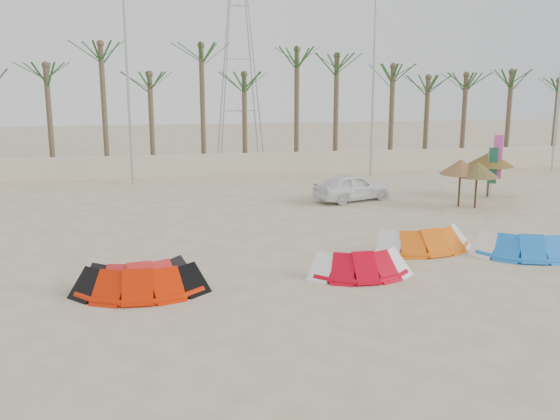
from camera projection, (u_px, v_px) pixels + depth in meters
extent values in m
plane|color=beige|center=(318.00, 303.00, 17.02)|extent=(120.00, 120.00, 0.00)
cube|color=beige|center=(235.00, 164.00, 38.03)|extent=(60.00, 0.30, 1.30)
cylinder|color=brown|center=(167.00, 120.00, 38.23)|extent=(0.32, 0.32, 6.50)
ellipsoid|color=#194719|center=(165.00, 66.00, 37.52)|extent=(4.00, 4.00, 2.40)
cylinder|color=brown|center=(325.00, 118.00, 39.91)|extent=(0.32, 0.32, 6.50)
ellipsoid|color=#194719|center=(326.00, 66.00, 39.20)|extent=(4.00, 4.00, 2.40)
cylinder|color=brown|center=(470.00, 116.00, 41.60)|extent=(0.32, 0.32, 6.50)
ellipsoid|color=#194719|center=(474.00, 66.00, 40.89)|extent=(4.00, 4.00, 2.40)
cylinder|color=#A5A8AD|center=(128.00, 84.00, 34.03)|extent=(0.14, 0.14, 11.00)
cylinder|color=#A5A8AD|center=(373.00, 83.00, 36.39)|extent=(0.14, 0.14, 11.00)
cylinder|color=#A5A8AD|center=(560.00, 83.00, 38.42)|extent=(0.14, 0.14, 11.00)
cylinder|color=red|center=(140.00, 286.00, 18.15)|extent=(2.91, 0.58, 0.20)
cube|color=black|center=(94.00, 282.00, 17.99)|extent=(0.74, 1.17, 0.40)
cube|color=black|center=(185.00, 277.00, 18.43)|extent=(0.74, 1.17, 0.40)
cylinder|color=red|center=(140.00, 292.00, 17.65)|extent=(3.43, 0.33, 0.20)
cube|color=black|center=(84.00, 289.00, 17.45)|extent=(0.64, 1.12, 0.40)
cube|color=black|center=(195.00, 282.00, 17.97)|extent=(0.64, 1.12, 0.40)
cylinder|color=red|center=(361.00, 274.00, 19.16)|extent=(2.83, 0.20, 0.20)
cube|color=white|center=(320.00, 271.00, 19.01)|extent=(0.60, 1.10, 0.40)
cube|color=white|center=(399.00, 266.00, 19.44)|extent=(0.60, 1.10, 0.40)
cylinder|color=#ED5F0B|center=(425.00, 248.00, 22.02)|extent=(3.38, 0.85, 0.20)
cube|color=white|center=(382.00, 245.00, 21.82)|extent=(0.80, 1.19, 0.40)
cube|color=white|center=(464.00, 241.00, 22.34)|extent=(0.80, 1.19, 0.40)
cylinder|color=blue|center=(528.00, 254.00, 21.26)|extent=(3.20, 1.22, 0.20)
cube|color=white|center=(486.00, 251.00, 21.07)|extent=(0.91, 1.23, 0.40)
cylinder|color=#4C331E|center=(460.00, 184.00, 28.99)|extent=(0.10, 0.10, 2.13)
cone|color=#97653B|center=(461.00, 167.00, 28.81)|extent=(1.93, 1.93, 0.70)
cylinder|color=#4C331E|center=(476.00, 186.00, 28.64)|extent=(0.10, 0.10, 2.07)
cone|color=brown|center=(477.00, 169.00, 28.47)|extent=(1.93, 1.93, 0.70)
cylinder|color=#4C331E|center=(489.00, 175.00, 31.26)|extent=(0.10, 0.10, 2.18)
cone|color=brown|center=(490.00, 159.00, 31.08)|extent=(2.32, 2.32, 0.70)
cylinder|color=#A5A8AD|center=(492.00, 165.00, 30.68)|extent=(0.04, 0.04, 3.35)
cube|color=#EB47BA|center=(497.00, 157.00, 30.63)|extent=(0.40, 0.17, 2.18)
cylinder|color=#A5A8AD|center=(488.00, 172.00, 30.58)|extent=(0.04, 0.04, 2.71)
cube|color=#1A5B3F|center=(492.00, 165.00, 30.54)|extent=(0.40, 0.18, 1.76)
imported|color=white|center=(352.00, 187.00, 30.45)|extent=(4.23, 2.78, 1.34)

